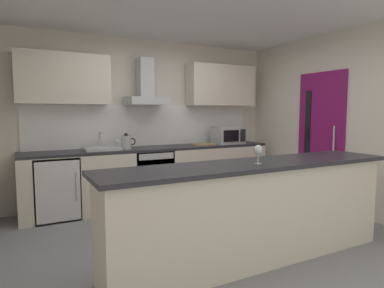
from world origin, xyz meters
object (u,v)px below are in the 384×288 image
Objects in this scene: wine_glass at (258,151)px; range_hood at (146,90)px; oven at (150,176)px; kettle at (126,142)px; microwave at (228,135)px; chopping_board at (203,144)px; refrigerator at (56,187)px; sink at (102,148)px.

range_hood is at bearing 93.98° from wine_glass.
oven is 2.77× the size of kettle.
microwave is 1.47× the size of chopping_board.
oven reaches higher than refrigerator.
range_hood is (1.36, 0.13, 1.36)m from refrigerator.
sink is 1.13m from range_hood.
range_hood is at bearing 9.23° from sink.
kettle is 1.33m from chopping_board.
sink is at bearing 172.75° from kettle.
wine_glass reaches higher than refrigerator.
refrigerator is 4.78× the size of wine_glass.
kettle is at bearing -156.67° from range_hood.
chopping_board is (2.31, -0.02, 0.49)m from refrigerator.
kettle is (-0.38, -0.03, 0.55)m from oven.
microwave is at bearing -1.03° from sink.
refrigerator is at bearing 178.20° from kettle.
refrigerator is 0.81m from sink.
refrigerator is 2.92m from wine_glass.
microwave reaches higher than oven.
kettle is 0.85× the size of chopping_board.
oven is 1.55m from microwave.
refrigerator is at bearing 179.49° from microwave.
microwave reaches higher than refrigerator.
kettle is at bearing -1.80° from refrigerator.
kettle is at bearing -179.82° from microwave.
microwave is at bearing -0.49° from chopping_board.
oven is 4.50× the size of wine_glass.
range_hood is (0.38, 0.16, 0.78)m from kettle.
chopping_board is at bearing 71.95° from wine_glass.
microwave is at bearing -0.51° from refrigerator.
chopping_board is (0.77, 2.36, -0.18)m from wine_glass.
sink is 2.81× the size of wine_glass.
kettle is 1.62× the size of wine_glass.
microwave is 1.62m from range_hood.
chopping_board reaches higher than refrigerator.
range_hood is at bearing 173.74° from microwave.
range_hood is 2.62m from wine_glass.
kettle reaches higher than chopping_board.
oven is 2.35× the size of chopping_board.
chopping_board is (1.32, 0.01, -0.09)m from kettle.
oven is 0.94× the size of refrigerator.
sink is at bearing 110.68° from wine_glass.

